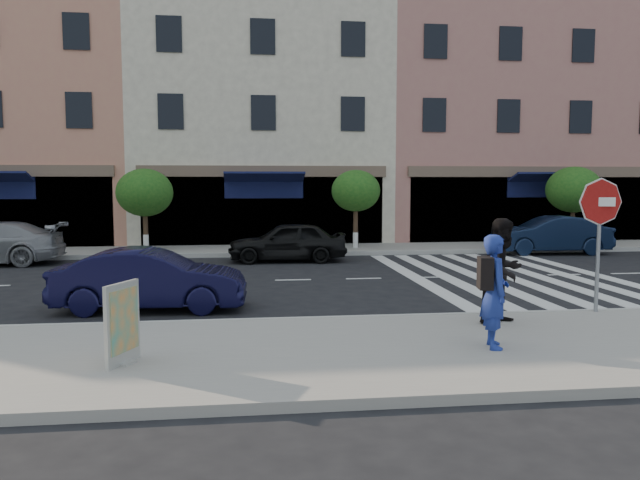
{
  "coord_description": "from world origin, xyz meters",
  "views": [
    {
      "loc": [
        -1.37,
        -13.13,
        2.74
      ],
      "look_at": [
        0.38,
        0.98,
        1.4
      ],
      "focal_mm": 35.0,
      "sensor_mm": 36.0,
      "label": 1
    }
  ],
  "objects_px": {
    "photographer": "(495,291)",
    "car_far_mid": "(287,242)",
    "stop_sign": "(600,215)",
    "poster_board": "(123,324)",
    "car_near_mid": "(151,280)",
    "car_far_right": "(550,235)",
    "walker": "(503,271)"
  },
  "relations": [
    {
      "from": "photographer",
      "to": "car_far_mid",
      "type": "xyz_separation_m",
      "value": [
        -2.38,
        12.04,
        -0.35
      ]
    },
    {
      "from": "stop_sign",
      "to": "photographer",
      "type": "xyz_separation_m",
      "value": [
        -3.1,
        -2.31,
        -1.04
      ]
    },
    {
      "from": "poster_board",
      "to": "car_near_mid",
      "type": "distance_m",
      "value": 4.49
    },
    {
      "from": "photographer",
      "to": "poster_board",
      "type": "distance_m",
      "value": 5.6
    },
    {
      "from": "poster_board",
      "to": "car_far_right",
      "type": "distance_m",
      "value": 18.76
    },
    {
      "from": "car_near_mid",
      "to": "car_far_right",
      "type": "xyz_separation_m",
      "value": [
        13.5,
        8.8,
        0.06
      ]
    },
    {
      "from": "stop_sign",
      "to": "poster_board",
      "type": "bearing_deg",
      "value": -145.93
    },
    {
      "from": "poster_board",
      "to": "car_far_mid",
      "type": "relative_size",
      "value": 0.29
    },
    {
      "from": "poster_board",
      "to": "car_far_mid",
      "type": "bearing_deg",
      "value": 99.58
    },
    {
      "from": "stop_sign",
      "to": "walker",
      "type": "xyz_separation_m",
      "value": [
        -2.27,
        -0.7,
        -0.96
      ]
    },
    {
      "from": "car_far_mid",
      "to": "poster_board",
      "type": "bearing_deg",
      "value": -12.92
    },
    {
      "from": "poster_board",
      "to": "car_far_mid",
      "type": "xyz_separation_m",
      "value": [
        3.21,
        12.24,
        -0.04
      ]
    },
    {
      "from": "stop_sign",
      "to": "walker",
      "type": "bearing_deg",
      "value": -144.83
    },
    {
      "from": "walker",
      "to": "poster_board",
      "type": "distance_m",
      "value": 6.68
    },
    {
      "from": "car_far_right",
      "to": "car_near_mid",
      "type": "bearing_deg",
      "value": -52.79
    },
    {
      "from": "car_near_mid",
      "to": "stop_sign",
      "type": "bearing_deg",
      "value": -99.59
    },
    {
      "from": "stop_sign",
      "to": "car_far_mid",
      "type": "distance_m",
      "value": 11.25
    },
    {
      "from": "photographer",
      "to": "car_far_right",
      "type": "xyz_separation_m",
      "value": [
        7.66,
        13.08,
        -0.32
      ]
    },
    {
      "from": "photographer",
      "to": "car_near_mid",
      "type": "bearing_deg",
      "value": 64.29
    },
    {
      "from": "walker",
      "to": "car_far_right",
      "type": "height_order",
      "value": "walker"
    },
    {
      "from": "photographer",
      "to": "walker",
      "type": "relative_size",
      "value": 0.92
    },
    {
      "from": "stop_sign",
      "to": "car_far_mid",
      "type": "xyz_separation_m",
      "value": [
        -5.48,
        9.73,
        -1.39
      ]
    },
    {
      "from": "car_far_mid",
      "to": "walker",
      "type": "bearing_deg",
      "value": 18.88
    },
    {
      "from": "photographer",
      "to": "stop_sign",
      "type": "bearing_deg",
      "value": -42.78
    },
    {
      "from": "poster_board",
      "to": "car_far_right",
      "type": "bearing_deg",
      "value": 69.34
    },
    {
      "from": "walker",
      "to": "car_near_mid",
      "type": "xyz_separation_m",
      "value": [
        -6.67,
        2.67,
        -0.45
      ]
    },
    {
      "from": "car_near_mid",
      "to": "car_far_right",
      "type": "bearing_deg",
      "value": -54.08
    },
    {
      "from": "walker",
      "to": "poster_board",
      "type": "xyz_separation_m",
      "value": [
        -6.42,
        -1.81,
        -0.39
      ]
    },
    {
      "from": "walker",
      "to": "poster_board",
      "type": "relative_size",
      "value": 1.64
    },
    {
      "from": "stop_sign",
      "to": "poster_board",
      "type": "distance_m",
      "value": 9.15
    },
    {
      "from": "poster_board",
      "to": "walker",
      "type": "bearing_deg",
      "value": 40.0
    },
    {
      "from": "stop_sign",
      "to": "car_far_right",
      "type": "distance_m",
      "value": 11.77
    }
  ]
}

